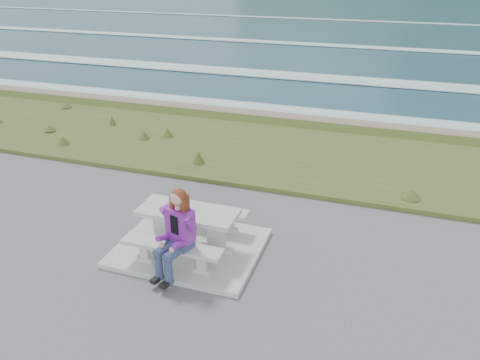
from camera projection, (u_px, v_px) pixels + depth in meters
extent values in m
cube|color=#A7A6A1|center=(190.00, 247.00, 8.72)|extent=(2.60, 2.10, 0.10)
cube|color=#A7A6A1|center=(164.00, 238.00, 8.84)|extent=(0.62, 0.12, 0.08)
cube|color=#A7A6A1|center=(163.00, 225.00, 8.71)|extent=(0.34, 0.09, 0.51)
cube|color=#A7A6A1|center=(161.00, 211.00, 8.58)|extent=(0.62, 0.12, 0.08)
cube|color=#A7A6A1|center=(217.00, 249.00, 8.53)|extent=(0.62, 0.12, 0.08)
cube|color=#A7A6A1|center=(217.00, 235.00, 8.40)|extent=(0.34, 0.09, 0.51)
cube|color=#A7A6A1|center=(216.00, 221.00, 8.27)|extent=(0.62, 0.12, 0.08)
cube|color=#A7A6A1|center=(188.00, 212.00, 8.40)|extent=(1.80, 0.75, 0.08)
cube|color=#A7A6A1|center=(145.00, 259.00, 8.24)|extent=(0.30, 0.12, 0.08)
cube|color=#A7A6A1|center=(145.00, 252.00, 8.17)|extent=(0.17, 0.09, 0.22)
cube|color=#A7A6A1|center=(144.00, 244.00, 8.11)|extent=(0.30, 0.12, 0.08)
cube|color=#A7A6A1|center=(202.00, 271.00, 7.93)|extent=(0.30, 0.12, 0.08)
cube|color=#A7A6A1|center=(202.00, 263.00, 7.87)|extent=(0.17, 0.09, 0.22)
cube|color=#A7A6A1|center=(201.00, 256.00, 7.80)|extent=(0.30, 0.12, 0.08)
cube|color=#A7A6A1|center=(172.00, 246.00, 7.92)|extent=(1.80, 0.35, 0.07)
cube|color=#A7A6A1|center=(179.00, 221.00, 9.44)|extent=(0.30, 0.12, 0.08)
cube|color=#A7A6A1|center=(179.00, 214.00, 9.37)|extent=(0.17, 0.09, 0.22)
cube|color=#A7A6A1|center=(179.00, 207.00, 9.31)|extent=(0.30, 0.12, 0.08)
cube|color=#A7A6A1|center=(230.00, 229.00, 9.13)|extent=(0.30, 0.12, 0.08)
cube|color=#A7A6A1|center=(230.00, 223.00, 9.06)|extent=(0.17, 0.09, 0.22)
cube|color=#A7A6A1|center=(230.00, 216.00, 9.00)|extent=(0.30, 0.12, 0.08)
cube|color=#A7A6A1|center=(204.00, 208.00, 9.12)|extent=(1.80, 0.35, 0.07)
cube|color=#3C4C1C|center=(263.00, 154.00, 13.02)|extent=(160.00, 4.50, 0.22)
cube|color=#66594C|center=(287.00, 122.00, 15.50)|extent=(160.00, 0.80, 2.20)
cube|color=white|center=(316.00, 118.00, 21.47)|extent=(220.00, 3.00, 0.06)
cube|color=white|center=(340.00, 79.00, 28.32)|extent=(220.00, 2.00, 0.06)
cube|color=white|center=(359.00, 47.00, 38.59)|extent=(220.00, 1.40, 0.06)
cube|color=white|center=(375.00, 21.00, 54.00)|extent=(220.00, 1.00, 0.06)
cube|color=navy|center=(172.00, 261.00, 7.76)|extent=(0.62, 0.86, 0.58)
cube|color=purple|center=(180.00, 224.00, 7.70)|extent=(0.51, 0.38, 0.58)
sphere|color=#D79B86|center=(178.00, 198.00, 7.46)|extent=(0.25, 0.25, 0.25)
sphere|color=#573213|center=(179.00, 197.00, 7.48)|extent=(0.27, 0.27, 0.27)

